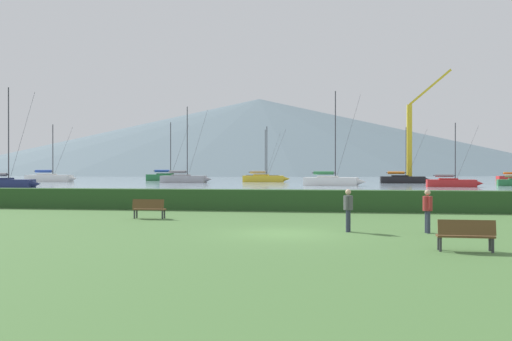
{
  "coord_description": "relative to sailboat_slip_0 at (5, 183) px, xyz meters",
  "views": [
    {
      "loc": [
        1.83,
        -20.33,
        2.47
      ],
      "look_at": [
        -9.54,
        58.6,
        2.11
      ],
      "focal_mm": 38.12,
      "sensor_mm": 36.0,
      "label": 1
    }
  ],
  "objects": [
    {
      "name": "ground_plane",
      "position": [
        37.7,
        -40.4,
        -0.68
      ],
      "size": [
        1000.0,
        1000.0,
        0.0
      ],
      "primitive_type": "plane",
      "color": "#477038"
    },
    {
      "name": "harbor_water",
      "position": [
        37.7,
        96.6,
        -0.68
      ],
      "size": [
        320.0,
        246.0,
        0.0
      ],
      "primitive_type": "cube",
      "color": "#8499A8",
      "rests_on": "ground_plane"
    },
    {
      "name": "hedge_line",
      "position": [
        37.7,
        -29.4,
        -0.08
      ],
      "size": [
        80.0,
        1.2,
        1.21
      ],
      "primitive_type": "cube",
      "color": "#284C23",
      "rests_on": "ground_plane"
    },
    {
      "name": "sailboat_slip_0",
      "position": [
        0.0,
        0.0,
        0.0
      ],
      "size": [
        8.1,
        3.12,
        12.25
      ],
      "rotation": [
        0.0,
        0.0,
        0.11
      ],
      "color": "navy",
      "rests_on": "harbor_water"
    },
    {
      "name": "sailboat_slip_2",
      "position": [
        25.32,
        47.88,
        -0.04
      ],
      "size": [
        7.64,
        2.39,
        10.21
      ],
      "rotation": [
        0.0,
        0.0,
        0.02
      ],
      "color": "black",
      "rests_on": "harbor_water"
    },
    {
      "name": "sailboat_slip_3",
      "position": [
        -10.48,
        29.47,
        0.06
      ],
      "size": [
        9.14,
        2.95,
        10.2
      ],
      "rotation": [
        0.0,
        0.0,
        0.03
      ],
      "color": "white",
      "rests_on": "harbor_water"
    },
    {
      "name": "sailboat_slip_6",
      "position": [
        14.63,
        27.69,
        0.05
      ],
      "size": [
        8.73,
        2.88,
        12.76
      ],
      "rotation": [
        0.0,
        0.0,
        -0.04
      ],
      "color": "#9E9EA3",
      "rests_on": "harbor_water"
    },
    {
      "name": "sailboat_slip_7",
      "position": [
        27.29,
        34.23,
        0.0
      ],
      "size": [
        8.35,
        2.77,
        9.81
      ],
      "rotation": [
        0.0,
        0.0,
        0.05
      ],
      "color": "gold",
      "rests_on": "harbor_water"
    },
    {
      "name": "sailboat_slip_9",
      "position": [
        7.7,
        40.73,
        0.07
      ],
      "size": [
        9.11,
        3.1,
        11.32
      ],
      "rotation": [
        0.0,
        0.0,
        -0.05
      ],
      "color": "#236B38",
      "rests_on": "harbor_water"
    },
    {
      "name": "sailboat_slip_10",
      "position": [
        50.64,
        30.07,
        -0.02
      ],
      "size": [
        8.09,
        2.45,
        9.15
      ],
      "rotation": [
        0.0,
        0.0,
        -0.01
      ],
      "color": "black",
      "rests_on": "harbor_water"
    },
    {
      "name": "sailboat_slip_11",
      "position": [
        39.2,
        15.58,
        0.05
      ],
      "size": [
        8.67,
        3.66,
        13.17
      ],
      "rotation": [
        0.0,
        0.0,
        -0.16
      ],
      "color": "white",
      "rests_on": "harbor_water"
    },
    {
      "name": "sailboat_slip_12",
      "position": [
        54.75,
        12.98,
        -0.1
      ],
      "size": [
        7.13,
        2.44,
        8.36
      ],
      "rotation": [
        0.0,
        0.0,
        -0.06
      ],
      "color": "red",
      "rests_on": "harbor_water"
    },
    {
      "name": "park_bench_near_path",
      "position": [
        43.37,
        -44.04,
        -0.15
      ],
      "size": [
        1.63,
        0.51,
        0.95
      ],
      "rotation": [
        0.0,
        0.0,
        -0.02
      ],
      "color": "brown",
      "rests_on": "ground_plane"
    },
    {
      "name": "park_bench_under_tree",
      "position": [
        30.61,
        -35.35,
        -0.15
      ],
      "size": [
        1.57,
        0.48,
        0.95
      ],
      "rotation": [
        0.0,
        0.0,
        0.0
      ],
      "color": "brown",
      "rests_on": "ground_plane"
    },
    {
      "name": "person_seated_viewer",
      "position": [
        40.07,
        -39.5,
        0.29
      ],
      "size": [
        0.36,
        0.55,
        1.65
      ],
      "rotation": [
        0.0,
        0.0,
        -0.26
      ],
      "color": "#2D3347",
      "rests_on": "ground_plane"
    },
    {
      "name": "person_standing_walker",
      "position": [
        43.04,
        -39.47,
        0.29
      ],
      "size": [
        0.36,
        0.56,
        1.65
      ],
      "rotation": [
        0.0,
        0.0,
        0.2
      ],
      "color": "#2D3347",
      "rests_on": "ground_plane"
    },
    {
      "name": "dock_crane",
      "position": [
        52.48,
        33.94,
        5.45
      ],
      "size": [
        7.87,
        2.0,
        19.1
      ],
      "color": "#333338",
      "rests_on": "ground_plane"
    },
    {
      "name": "distant_hill_west_ridge",
      "position": [
        -4.93,
        261.28,
        21.25
      ],
      "size": [
        351.5,
        351.5,
        43.86
      ],
      "primitive_type": "cone",
      "color": "slate",
      "rests_on": "ground_plane"
    },
    {
      "name": "distant_hill_central_peak",
      "position": [
        2.19,
        347.64,
        17.67
      ],
      "size": [
        338.21,
        338.21,
        36.71
      ],
      "primitive_type": "cone",
      "color": "#425666",
      "rests_on": "ground_plane"
    }
  ]
}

